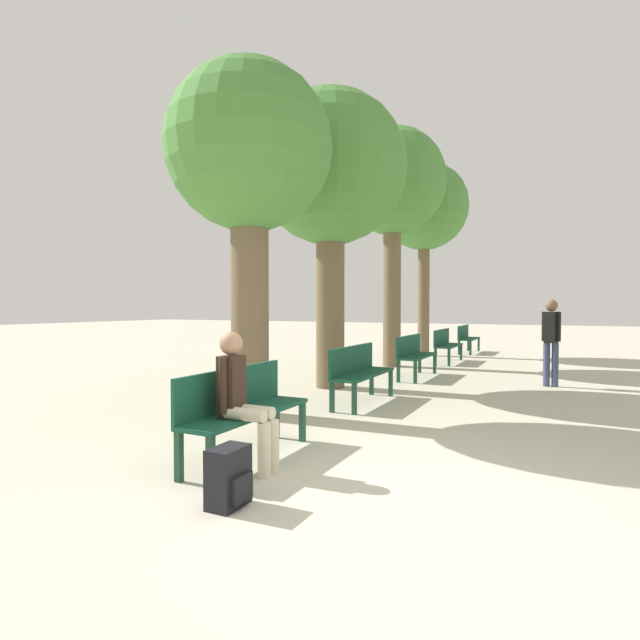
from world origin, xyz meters
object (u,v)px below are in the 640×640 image
(bench_row_0, at_px, (241,404))
(tree_row_3, at_px, (424,208))
(person_seated, at_px, (242,396))
(backpack, at_px, (229,477))
(bench_row_3, at_px, (446,343))
(tree_row_1, at_px, (330,173))
(tree_row_0, at_px, (249,157))
(bench_row_2, at_px, (414,352))
(bench_row_4, at_px, (467,336))
(bench_row_1, at_px, (359,369))
(pedestrian_near, at_px, (551,337))
(tree_row_2, at_px, (392,185))

(bench_row_0, relative_size, tree_row_3, 0.29)
(bench_row_0, relative_size, person_seated, 1.33)
(bench_row_0, bearing_deg, backpack, -59.06)
(bench_row_3, bearing_deg, tree_row_1, -101.66)
(tree_row_0, bearing_deg, bench_row_2, 77.11)
(tree_row_3, bearing_deg, bench_row_4, 54.06)
(tree_row_0, bearing_deg, person_seated, -57.49)
(person_seated, height_order, backpack, person_seated)
(bench_row_1, xyz_separation_m, pedestrian_near, (2.64, 3.11, 0.40))
(bench_row_0, height_order, bench_row_2, same)
(tree_row_0, relative_size, tree_row_1, 0.89)
(bench_row_3, relative_size, backpack, 3.75)
(backpack, relative_size, pedestrian_near, 0.28)
(person_seated, bearing_deg, bench_row_4, 91.00)
(bench_row_0, relative_size, tree_row_0, 0.35)
(pedestrian_near, bearing_deg, tree_row_0, -129.04)
(tree_row_2, bearing_deg, bench_row_4, 77.04)
(pedestrian_near, bearing_deg, bench_row_1, -130.38)
(bench_row_1, xyz_separation_m, person_seated, (0.22, -3.44, 0.15))
(bench_row_2, xyz_separation_m, backpack, (0.63, -7.30, -0.31))
(bench_row_0, height_order, tree_row_2, tree_row_2)
(bench_row_4, relative_size, pedestrian_near, 1.03)
(bench_row_4, xyz_separation_m, tree_row_2, (-1.05, -4.55, 4.00))
(bench_row_1, height_order, tree_row_3, tree_row_3)
(bench_row_1, bearing_deg, tree_row_3, 97.50)
(tree_row_1, xyz_separation_m, backpack, (1.67, -5.36, -3.75))
(tree_row_1, height_order, tree_row_3, tree_row_3)
(bench_row_4, relative_size, tree_row_0, 0.35)
(bench_row_1, distance_m, tree_row_2, 6.36)
(bench_row_3, height_order, tree_row_0, tree_row_0)
(bench_row_1, xyz_separation_m, bench_row_4, (0.00, 9.38, 0.00))
(tree_row_2, relative_size, tree_row_3, 1.01)
(tree_row_1, distance_m, pedestrian_near, 5.14)
(bench_row_0, relative_size, pedestrian_near, 1.03)
(bench_row_1, bearing_deg, tree_row_1, 131.41)
(bench_row_3, bearing_deg, bench_row_0, -90.00)
(person_seated, bearing_deg, tree_row_1, 105.37)
(tree_row_1, distance_m, backpack, 6.75)
(bench_row_3, relative_size, tree_row_0, 0.35)
(bench_row_3, bearing_deg, bench_row_4, 90.00)
(bench_row_0, bearing_deg, person_seated, -53.90)
(bench_row_2, distance_m, tree_row_3, 6.33)
(bench_row_4, distance_m, tree_row_2, 6.14)
(person_seated, relative_size, pedestrian_near, 0.78)
(bench_row_2, bearing_deg, bench_row_0, -90.00)
(bench_row_4, bearing_deg, bench_row_0, -90.00)
(bench_row_2, height_order, bench_row_4, same)
(bench_row_2, bearing_deg, tree_row_3, 102.26)
(tree_row_3, bearing_deg, tree_row_2, -90.00)
(bench_row_1, bearing_deg, person_seated, -86.26)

